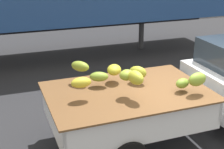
{
  "coord_description": "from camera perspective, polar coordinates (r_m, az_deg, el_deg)",
  "views": [
    {
      "loc": [
        -2.81,
        -4.79,
        3.43
      ],
      "look_at": [
        -1.1,
        0.8,
        1.17
      ],
      "focal_mm": 53.14,
      "sensor_mm": 36.0,
      "label": 1
    }
  ],
  "objects": [
    {
      "name": "ground",
      "position": [
        6.53,
        11.61,
        -11.09
      ],
      "size": [
        220.0,
        220.0,
        0.0
      ],
      "primitive_type": "plane",
      "color": "#28282B"
    },
    {
      "name": "curb_strip",
      "position": [
        15.87,
        -6.45,
        8.78
      ],
      "size": [
        80.0,
        0.8,
        0.16
      ],
      "primitive_type": "cube",
      "color": "gray",
      "rests_on": "ground"
    },
    {
      "name": "pickup_truck",
      "position": [
        6.84,
        18.12,
        -1.87
      ],
      "size": [
        5.06,
        2.14,
        1.7
      ],
      "rotation": [
        0.0,
        0.0,
        0.06
      ],
      "color": "white",
      "rests_on": "ground"
    }
  ]
}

